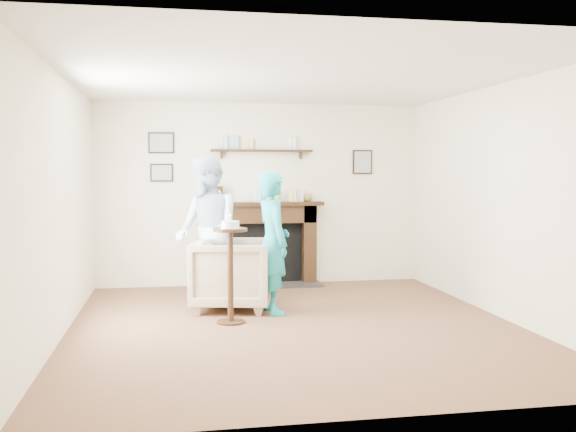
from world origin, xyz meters
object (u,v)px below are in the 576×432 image
(pedestal_table, at_px, (230,256))
(man, at_px, (208,305))
(armchair, at_px, (233,309))
(woman, at_px, (273,313))

(pedestal_table, bearing_deg, man, 101.78)
(armchair, xyz_separation_m, woman, (0.42, -0.27, 0.00))
(man, distance_m, woman, 0.86)
(armchair, xyz_separation_m, man, (-0.28, 0.24, 0.00))
(woman, bearing_deg, pedestal_table, 118.61)
(woman, bearing_deg, man, 43.91)
(armchair, distance_m, man, 0.37)
(armchair, relative_size, pedestal_table, 0.78)
(man, relative_size, pedestal_table, 1.56)
(man, height_order, woman, man)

